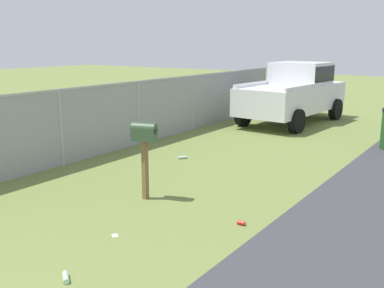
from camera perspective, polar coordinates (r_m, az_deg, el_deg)
The scene contains 7 objects.
mailbox at distance 7.86m, azimuth -6.14°, elevation 0.63°, with size 0.32×0.48×1.40m.
pickup_truck at distance 16.12m, azimuth 13.04°, elevation 6.65°, with size 5.01×2.47×2.09m.
fence_section at distance 12.27m, azimuth -6.93°, elevation 4.30°, with size 15.85×0.07×1.76m.
litter_bottle_midfield_b at distance 5.72m, azimuth -15.92°, elevation -16.16°, with size 0.07×0.07×0.22m, color #B2D8BF.
litter_can_far_scatter at distance 7.04m, azimuth 6.35°, elevation -10.04°, with size 0.07×0.07×0.12m, color red.
litter_bottle_midfield_a at distance 10.82m, azimuth -1.25°, elevation -1.73°, with size 0.07×0.07×0.22m, color #B2D8BF.
litter_wrapper_by_mailbox at distance 6.75m, azimuth -9.87°, elevation -11.49°, with size 0.12×0.08×0.01m, color silver.
Camera 1 is at (0.22, -3.89, 2.77)m, focal length 41.51 mm.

